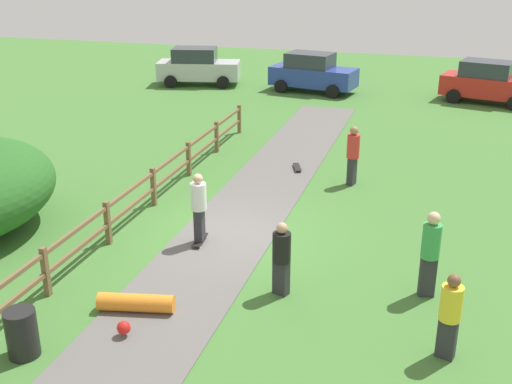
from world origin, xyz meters
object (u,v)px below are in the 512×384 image
object	(u,v)px
skateboard_loose	(297,167)
parked_car_blue	(312,73)
bystander_red	(353,153)
bystander_black	(282,256)
trash_bin	(22,333)
bystander_green	(430,250)
skater_fallen	(135,305)
skater_riding	(199,205)
bystander_yellow	(450,313)
parked_car_red	(488,82)
parked_car_silver	(198,66)

from	to	relation	value
skateboard_loose	parked_car_blue	world-z (taller)	parked_car_blue
bystander_red	bystander_black	xyz separation A→B (m)	(-0.42, -6.92, -0.13)
bystander_red	parked_car_blue	xyz separation A→B (m)	(-3.89, 12.57, -0.06)
bystander_red	bystander_black	distance (m)	6.94
trash_bin	bystander_green	size ratio (longest dim) A/B	0.48
skater_fallen	skater_riding	bearing A→B (deg)	88.92
bystander_yellow	skateboard_loose	bearing A→B (deg)	117.99
bystander_yellow	bystander_red	bearing A→B (deg)	109.56
trash_bin	skateboard_loose	bearing A→B (deg)	78.05
skater_fallen	bystander_yellow	bearing A→B (deg)	2.86
bystander_green	parked_car_red	size ratio (longest dim) A/B	0.42
bystander_red	parked_car_red	xyz separation A→B (m)	(4.37, 12.58, -0.06)
trash_bin	skater_riding	distance (m)	5.34
trash_bin	skateboard_loose	distance (m)	11.41
trash_bin	bystander_black	bearing A→B (deg)	41.35
skater_riding	parked_car_red	xyz separation A→B (m)	(7.30, 17.75, -0.06)
trash_bin	bystander_black	size ratio (longest dim) A/B	0.55
trash_bin	parked_car_blue	size ratio (longest dim) A/B	0.20
trash_bin	parked_car_blue	distance (m)	22.89
skater_fallen	bystander_red	bearing A→B (deg)	70.62
skateboard_loose	bystander_black	world-z (taller)	bystander_black
parked_car_blue	parked_car_red	bearing A→B (deg)	0.03
skater_riding	skateboard_loose	bearing A→B (deg)	80.31
parked_car_silver	parked_car_red	xyz separation A→B (m)	(14.34, 0.02, 0.00)
trash_bin	skater_riding	world-z (taller)	skater_riding
skater_riding	skateboard_loose	size ratio (longest dim) A/B	2.18
skater_fallen	bystander_yellow	distance (m)	5.96
skateboard_loose	bystander_yellow	xyz separation A→B (m)	(4.82, -9.06, 0.82)
bystander_black	parked_car_silver	bearing A→B (deg)	116.12
skater_riding	bystander_black	xyz separation A→B (m)	(2.51, -1.76, -0.13)
trash_bin	parked_car_silver	bearing A→B (deg)	104.03
skater_riding	bystander_yellow	xyz separation A→B (m)	(5.85, -3.04, -0.11)
skateboard_loose	parked_car_red	size ratio (longest dim) A/B	0.18
skater_fallen	parked_car_red	distance (m)	22.34
trash_bin	parked_car_blue	world-z (taller)	parked_car_blue
trash_bin	skateboard_loose	xyz separation A→B (m)	(2.36, 11.16, -0.36)
bystander_red	parked_car_red	world-z (taller)	parked_car_red
bystander_red	parked_car_blue	bearing A→B (deg)	107.20
skater_fallen	parked_car_silver	size ratio (longest dim) A/B	0.35
trash_bin	skater_fallen	size ratio (longest dim) A/B	0.58
skater_riding	bystander_black	bearing A→B (deg)	-35.02
skateboard_loose	trash_bin	bearing A→B (deg)	-101.95
skateboard_loose	bystander_green	xyz separation A→B (m)	(4.39, -6.97, 0.96)
skater_riding	bystander_red	distance (m)	5.94
bystander_yellow	parked_car_silver	size ratio (longest dim) A/B	0.37
skater_riding	parked_car_red	size ratio (longest dim) A/B	0.40
skater_riding	parked_car_blue	bearing A→B (deg)	93.10
skater_fallen	bystander_black	xyz separation A→B (m)	(2.57, 1.58, 0.69)
trash_bin	parked_car_red	bearing A→B (deg)	69.34
parked_car_silver	parked_car_red	distance (m)	14.34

